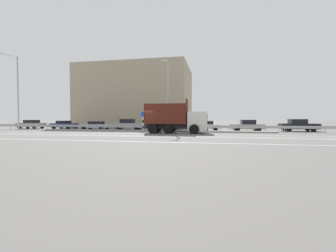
{
  "coord_description": "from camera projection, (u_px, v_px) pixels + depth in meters",
  "views": [
    {
      "loc": [
        7.43,
        -24.49,
        1.65
      ],
      "look_at": [
        2.39,
        1.49,
        0.76
      ],
      "focal_mm": 24.0,
      "sensor_mm": 36.0,
      "label": 1
    }
  ],
  "objects": [
    {
      "name": "ground_plane",
      "position": [
        145.0,
        133.0,
        25.5
      ],
      "size": [
        320.0,
        320.0,
        0.0
      ],
      "primitive_type": "plane",
      "color": "#605E5B"
    },
    {
      "name": "lane_strip_0",
      "position": [
        173.0,
        134.0,
        23.31
      ],
      "size": [
        53.66,
        0.16,
        0.01
      ],
      "primitive_type": "cube",
      "color": "silver",
      "rests_on": "ground_plane"
    },
    {
      "name": "lane_strip_1",
      "position": [
        169.0,
        136.0,
        21.19
      ],
      "size": [
        53.66,
        0.16,
        0.01
      ],
      "primitive_type": "cube",
      "color": "silver",
      "rests_on": "ground_plane"
    },
    {
      "name": "lane_strip_2",
      "position": [
        167.0,
        137.0,
        20.06
      ],
      "size": [
        53.66,
        0.16,
        0.01
      ],
      "primitive_type": "cube",
      "color": "silver",
      "rests_on": "ground_plane"
    },
    {
      "name": "lane_strip_3",
      "position": [
        154.0,
        142.0,
        15.7
      ],
      "size": [
        53.66,
        0.16,
        0.01
      ],
      "primitive_type": "cube",
      "color": "silver",
      "rests_on": "ground_plane"
    },
    {
      "name": "median_island",
      "position": [
        151.0,
        131.0,
        28.17
      ],
      "size": [
        29.51,
        1.1,
        0.18
      ],
      "primitive_type": "cube",
      "color": "gray",
      "rests_on": "ground_plane"
    },
    {
      "name": "median_guardrail",
      "position": [
        154.0,
        127.0,
        29.52
      ],
      "size": [
        53.66,
        0.09,
        0.78
      ],
      "color": "#9EA0A5",
      "rests_on": "ground_plane"
    },
    {
      "name": "dump_truck",
      "position": [
        183.0,
        122.0,
        24.9
      ],
      "size": [
        7.07,
        2.81,
        3.79
      ],
      "rotation": [
        0.0,
        0.0,
        -1.54
      ],
      "color": "silver",
      "rests_on": "ground_plane"
    },
    {
      "name": "median_road_sign",
      "position": [
        143.0,
        121.0,
        28.33
      ],
      "size": [
        0.79,
        0.16,
        2.58
      ],
      "color": "white",
      "rests_on": "ground_plane"
    },
    {
      "name": "street_lamp_0",
      "position": [
        17.0,
        90.0,
        31.33
      ],
      "size": [
        0.71,
        2.53,
        10.3
      ],
      "color": "#ADADB2",
      "rests_on": "ground_plane"
    },
    {
      "name": "street_lamp_1",
      "position": [
        168.0,
        94.0,
        27.25
      ],
      "size": [
        0.71,
        2.47,
        8.35
      ],
      "color": "#ADADB2",
      "rests_on": "ground_plane"
    },
    {
      "name": "parked_car_0",
      "position": [
        31.0,
        124.0,
        35.92
      ],
      "size": [
        4.32,
        1.98,
        1.41
      ],
      "rotation": [
        0.0,
        0.0,
        1.61
      ],
      "color": "gray",
      "rests_on": "ground_plane"
    },
    {
      "name": "parked_car_1",
      "position": [
        64.0,
        125.0,
        34.75
      ],
      "size": [
        4.0,
        1.92,
        1.31
      ],
      "rotation": [
        0.0,
        0.0,
        -1.6
      ],
      "color": "navy",
      "rests_on": "ground_plane"
    },
    {
      "name": "parked_car_2",
      "position": [
        96.0,
        125.0,
        33.72
      ],
      "size": [
        4.51,
        1.99,
        1.22
      ],
      "rotation": [
        0.0,
        0.0,
        1.57
      ],
      "color": "silver",
      "rests_on": "ground_plane"
    },
    {
      "name": "parked_car_3",
      "position": [
        128.0,
        124.0,
        33.0
      ],
      "size": [
        4.69,
        1.97,
        1.57
      ],
      "rotation": [
        0.0,
        0.0,
        -1.52
      ],
      "color": "#A3A3A8",
      "rests_on": "ground_plane"
    },
    {
      "name": "parked_car_4",
      "position": [
        169.0,
        125.0,
        31.75
      ],
      "size": [
        4.02,
        2.23,
        1.5
      ],
      "rotation": [
        0.0,
        0.0,
        1.65
      ],
      "color": "#B27A14",
      "rests_on": "ground_plane"
    },
    {
      "name": "parked_car_5",
      "position": [
        206.0,
        126.0,
        30.86
      ],
      "size": [
        4.11,
        1.88,
        1.31
      ],
      "rotation": [
        0.0,
        0.0,
        1.6
      ],
      "color": "silver",
      "rests_on": "ground_plane"
    },
    {
      "name": "parked_car_6",
      "position": [
        247.0,
        125.0,
        29.37
      ],
      "size": [
        4.26,
        2.12,
        1.47
      ],
      "rotation": [
        0.0,
        0.0,
        1.61
      ],
      "color": "gray",
      "rests_on": "ground_plane"
    },
    {
      "name": "parked_car_7",
      "position": [
        298.0,
        125.0,
        28.7
      ],
      "size": [
        4.5,
        1.92,
        1.57
      ],
      "rotation": [
        0.0,
        0.0,
        -1.57
      ],
      "color": "black",
      "rests_on": "ground_plane"
    },
    {
      "name": "background_building_0",
      "position": [
        138.0,
        98.0,
        47.64
      ],
      "size": [
        21.59,
        15.23,
        12.17
      ],
      "primitive_type": "cube",
      "color": "tan",
      "rests_on": "ground_plane"
    }
  ]
}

